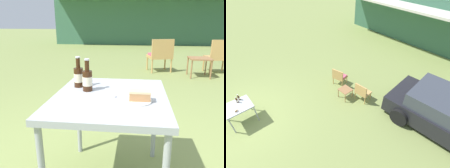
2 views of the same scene
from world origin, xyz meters
TOP-DOWN VIEW (x-y plane):
  - ground_plane at (0.00, 0.00)m, footprint 60.00×60.00m
  - cabin_building at (0.63, 11.55)m, footprint 9.42×4.60m
  - parked_car at (4.81, 5.00)m, footprint 3.94×2.24m
  - wicker_chair_cushioned at (0.73, 3.95)m, footprint 0.63×0.57m
  - wicker_chair_plain at (2.09, 3.93)m, footprint 0.57×0.50m
  - garden_side_table at (1.54, 3.54)m, footprint 0.46×0.45m
  - patio_table at (0.00, 0.00)m, footprint 0.77×0.88m
  - cake_on_plate at (0.19, -0.10)m, footprint 0.20×0.20m
  - cola_bottle_near at (-0.18, 0.08)m, footprint 0.07×0.07m
  - cola_bottle_far at (-0.26, 0.17)m, footprint 0.07×0.07m
  - fork at (0.12, -0.10)m, footprint 0.17×0.03m
  - loose_bottle_cap at (0.03, -0.04)m, footprint 0.03×0.03m

SIDE VIEW (x-z plane):
  - ground_plane at x=0.00m, z-range 0.00..0.00m
  - garden_side_table at x=1.54m, z-range 0.16..0.59m
  - wicker_chair_cushioned at x=0.73m, z-range 0.04..0.83m
  - wicker_chair_plain at x=2.09m, z-range 0.04..0.84m
  - parked_car at x=4.81m, z-range -0.02..1.26m
  - patio_table at x=0.00m, z-range 0.29..1.02m
  - fork at x=0.12m, z-range 0.73..0.73m
  - loose_bottle_cap at x=0.03m, z-range 0.73..0.74m
  - cake_on_plate at x=0.19m, z-range 0.72..0.79m
  - cola_bottle_near at x=-0.18m, z-range 0.69..0.92m
  - cola_bottle_far at x=-0.26m, z-range 0.69..0.92m
  - cabin_building at x=0.63m, z-range 0.01..2.80m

